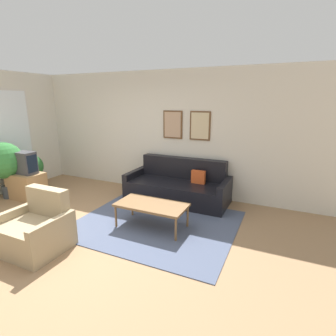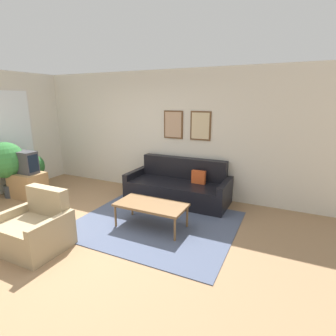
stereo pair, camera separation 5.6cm
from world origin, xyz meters
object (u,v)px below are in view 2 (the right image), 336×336
at_px(couch, 178,187).
at_px(armchair, 36,230).
at_px(tv, 25,162).
at_px(coffee_table, 151,206).
at_px(potted_plant_tall, 6,161).

distance_m(couch, armchair, 2.81).
xyz_separation_m(couch, armchair, (-1.12, -2.57, -0.01)).
bearing_deg(armchair, tv, 136.97).
relative_size(tv, armchair, 0.61).
bearing_deg(couch, coffee_table, -86.87).
xyz_separation_m(coffee_table, potted_plant_tall, (-3.48, -0.09, 0.42)).
bearing_deg(potted_plant_tall, armchair, -26.93).
xyz_separation_m(couch, potted_plant_tall, (-3.41, -1.41, 0.51)).
relative_size(armchair, potted_plant_tall, 0.72).
xyz_separation_m(couch, coffee_table, (0.07, -1.32, 0.09)).
relative_size(couch, armchair, 2.41).
relative_size(coffee_table, armchair, 1.32).
xyz_separation_m(coffee_table, armchair, (-1.19, -1.26, -0.10)).
height_order(coffee_table, armchair, armchair).
bearing_deg(armchair, couch, 58.34).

